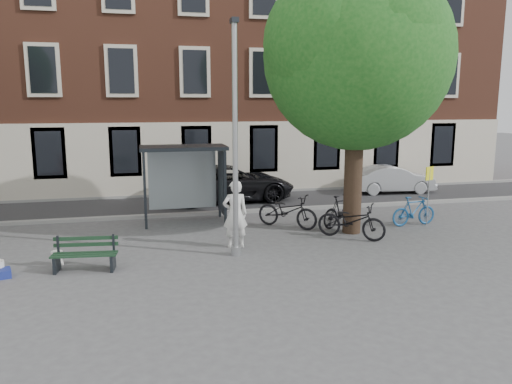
{
  "coord_description": "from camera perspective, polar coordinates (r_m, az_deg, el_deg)",
  "views": [
    {
      "loc": [
        -2.42,
        -12.68,
        4.06
      ],
      "look_at": [
        0.93,
        1.62,
        1.4
      ],
      "focal_mm": 35.0,
      "sensor_mm": 36.0,
      "label": 1
    }
  ],
  "objects": [
    {
      "name": "building_row",
      "position": [
        25.96,
        -8.11,
        16.67
      ],
      "size": [
        30.0,
        8.0,
        14.0
      ],
      "primitive_type": "cube",
      "color": "brown",
      "rests_on": "ground"
    },
    {
      "name": "curb_near",
      "position": [
        18.29,
        -5.28,
        -2.41
      ],
      "size": [
        40.0,
        0.25,
        0.12
      ],
      "primitive_type": "cube",
      "color": "gray",
      "rests_on": "ground"
    },
    {
      "name": "lamppost",
      "position": [
        12.97,
        -2.39,
        4.6
      ],
      "size": [
        0.28,
        0.35,
        6.11
      ],
      "color": "#9EA0A3",
      "rests_on": "ground"
    },
    {
      "name": "bike_d",
      "position": [
        16.67,
        9.75,
        -2.1
      ],
      "size": [
        1.8,
        1.28,
        1.07
      ],
      "primitive_type": "imported",
      "rotation": [
        0.0,
        0.0,
        2.06
      ],
      "color": "black",
      "rests_on": "ground"
    },
    {
      "name": "notice_sign",
      "position": [
        17.36,
        19.16,
        1.01
      ],
      "size": [
        0.33,
        0.14,
        1.97
      ],
      "rotation": [
        0.0,
        0.0,
        0.32
      ],
      "color": "#9EA0A3",
      "rests_on": "ground"
    },
    {
      "name": "bench",
      "position": [
        12.94,
        -18.96,
        -6.9
      ],
      "size": [
        1.59,
        0.68,
        0.8
      ],
      "rotation": [
        0.0,
        0.0,
        -0.11
      ],
      "color": "#1E2328",
      "rests_on": "ground"
    },
    {
      "name": "bike_a",
      "position": [
        16.32,
        3.61,
        -2.17
      ],
      "size": [
        2.05,
        1.96,
        1.11
      ],
      "primitive_type": "imported",
      "rotation": [
        0.0,
        0.0,
        0.83
      ],
      "color": "black",
      "rests_on": "ground"
    },
    {
      "name": "car_silver",
      "position": [
        23.35,
        15.32,
        1.42
      ],
      "size": [
        3.82,
        1.55,
        1.23
      ],
      "primitive_type": "imported",
      "rotation": [
        0.0,
        0.0,
        1.5
      ],
      "color": "#ACAFB4",
      "rests_on": "ground"
    },
    {
      "name": "curb_far",
      "position": [
        22.18,
        -6.72,
        -0.2
      ],
      "size": [
        40.0,
        0.25,
        0.12
      ],
      "primitive_type": "cube",
      "color": "gray",
      "rests_on": "ground"
    },
    {
      "name": "tree_right",
      "position": [
        15.55,
        11.77,
        15.79
      ],
      "size": [
        5.76,
        5.6,
        8.2
      ],
      "color": "black",
      "rests_on": "ground"
    },
    {
      "name": "bucket_a",
      "position": [
        13.63,
        -21.77,
        -7.03
      ],
      "size": [
        0.3,
        0.3,
        0.36
      ],
      "primitive_type": "cylinder",
      "rotation": [
        0.0,
        0.0,
        -0.08
      ],
      "color": "white",
      "rests_on": "ground"
    },
    {
      "name": "bike_c",
      "position": [
        15.26,
        10.85,
        -3.24
      ],
      "size": [
        2.06,
        1.9,
        1.09
      ],
      "primitive_type": "imported",
      "rotation": [
        0.0,
        0.0,
        0.87
      ],
      "color": "black",
      "rests_on": "ground"
    },
    {
      "name": "bike_b",
      "position": [
        17.37,
        17.6,
        -2.08
      ],
      "size": [
        1.68,
        0.62,
        0.99
      ],
      "primitive_type": "imported",
      "rotation": [
        0.0,
        0.0,
        1.67
      ],
      "color": "#184E87",
      "rests_on": "ground"
    },
    {
      "name": "car_dark",
      "position": [
        20.68,
        -3.03,
        1.03
      ],
      "size": [
        5.53,
        2.86,
        1.49
      ],
      "primitive_type": "imported",
      "rotation": [
        0.0,
        0.0,
        1.64
      ],
      "color": "black",
      "rests_on": "ground"
    },
    {
      "name": "bus_shelter",
      "position": [
        17.02,
        -6.99,
        2.96
      ],
      "size": [
        2.85,
        1.45,
        2.62
      ],
      "color": "#1E2328",
      "rests_on": "ground"
    },
    {
      "name": "ground",
      "position": [
        13.54,
        -2.3,
        -7.2
      ],
      "size": [
        90.0,
        90.0,
        0.0
      ],
      "primitive_type": "plane",
      "color": "#4C4C4F",
      "rests_on": "ground"
    },
    {
      "name": "painter",
      "position": [
        14.02,
        -2.4,
        -2.53
      ],
      "size": [
        0.72,
        0.49,
        1.92
      ],
      "primitive_type": "imported",
      "rotation": [
        0.0,
        0.0,
        3.1
      ],
      "color": "white",
      "rests_on": "ground"
    },
    {
      "name": "road",
      "position": [
        20.24,
        -6.06,
        -1.35
      ],
      "size": [
        40.0,
        4.0,
        0.01
      ],
      "primitive_type": "cube",
      "color": "#28282B",
      "rests_on": "ground"
    }
  ]
}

